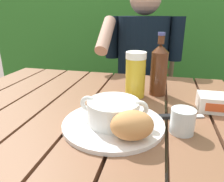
% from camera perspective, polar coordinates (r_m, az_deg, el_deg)
% --- Properties ---
extents(dining_table, '(1.24, 0.84, 0.75)m').
position_cam_1_polar(dining_table, '(0.83, -1.11, -9.83)').
color(dining_table, brown).
rests_on(dining_table, ground_plane).
extents(chair_near_diner, '(0.44, 0.45, 0.95)m').
position_cam_1_polar(chair_near_diner, '(1.66, 8.12, -0.78)').
color(chair_near_diner, brown).
rests_on(chair_near_diner, ground_plane).
extents(person_eating, '(0.48, 0.47, 1.25)m').
position_cam_1_polar(person_eating, '(1.40, 7.76, 6.38)').
color(person_eating, black).
rests_on(person_eating, ground_plane).
extents(serving_plate, '(0.30, 0.30, 0.01)m').
position_cam_1_polar(serving_plate, '(0.64, 0.35, -8.60)').
color(serving_plate, white).
rests_on(serving_plate, dining_table).
extents(soup_bowl, '(0.20, 0.15, 0.07)m').
position_cam_1_polar(soup_bowl, '(0.62, 0.36, -5.29)').
color(soup_bowl, white).
rests_on(soup_bowl, serving_plate).
extents(bread_roll, '(0.13, 0.11, 0.07)m').
position_cam_1_polar(bread_roll, '(0.54, 5.36, -9.03)').
color(bread_roll, tan).
rests_on(bread_roll, serving_plate).
extents(beer_glass, '(0.08, 0.08, 0.18)m').
position_cam_1_polar(beer_glass, '(0.83, 6.25, 4.36)').
color(beer_glass, gold).
rests_on(beer_glass, dining_table).
extents(beer_bottle, '(0.07, 0.07, 0.25)m').
position_cam_1_polar(beer_bottle, '(0.86, 12.39, 5.71)').
color(beer_bottle, '#532916').
rests_on(beer_bottle, dining_table).
extents(water_glass_small, '(0.07, 0.07, 0.07)m').
position_cam_1_polar(water_glass_small, '(0.62, 18.24, -7.58)').
color(water_glass_small, silver).
rests_on(water_glass_small, dining_table).
extents(butter_tub, '(0.12, 0.09, 0.05)m').
position_cam_1_polar(butter_tub, '(0.81, 25.95, -2.83)').
color(butter_tub, white).
rests_on(butter_tub, dining_table).
extents(table_knife, '(0.16, 0.07, 0.01)m').
position_cam_1_polar(table_knife, '(0.71, 15.93, -6.57)').
color(table_knife, silver).
rests_on(table_knife, dining_table).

